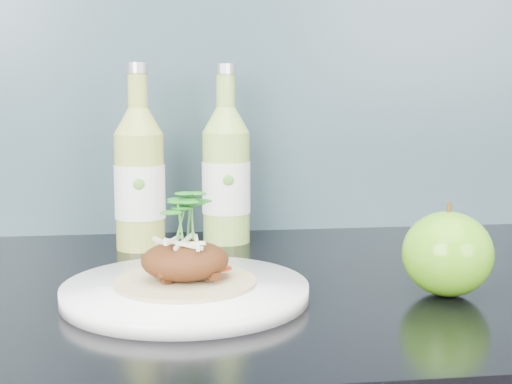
# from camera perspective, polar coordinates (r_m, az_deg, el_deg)

# --- Properties ---
(dinner_plate) EXTENTS (0.33, 0.33, 0.02)m
(dinner_plate) POSITION_cam_1_polar(r_m,az_deg,el_deg) (0.73, -5.66, -7.91)
(dinner_plate) COLOR white
(dinner_plate) RESTS_ON kitchen_counter
(pork_taco) EXTENTS (0.14, 0.14, 0.10)m
(pork_taco) POSITION_cam_1_polar(r_m,az_deg,el_deg) (0.72, -5.70, -5.17)
(pork_taco) COLOR tan
(pork_taco) RESTS_ON dinner_plate
(green_apple) EXTENTS (0.11, 0.11, 0.10)m
(green_apple) POSITION_cam_1_polar(r_m,az_deg,el_deg) (0.76, 15.07, -4.79)
(green_apple) COLOR #4F8B0F
(green_apple) RESTS_ON kitchen_counter
(cider_bottle_left) EXTENTS (0.08, 0.08, 0.25)m
(cider_bottle_left) POSITION_cam_1_polar(r_m,az_deg,el_deg) (0.96, -9.30, 1.02)
(cider_bottle_left) COLOR #A4B44B
(cider_bottle_left) RESTS_ON kitchen_counter
(cider_bottle_right) EXTENTS (0.08, 0.08, 0.25)m
(cider_bottle_right) POSITION_cam_1_polar(r_m,az_deg,el_deg) (0.99, -2.40, 1.33)
(cider_bottle_right) COLOR #95C050
(cider_bottle_right) RESTS_ON kitchen_counter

